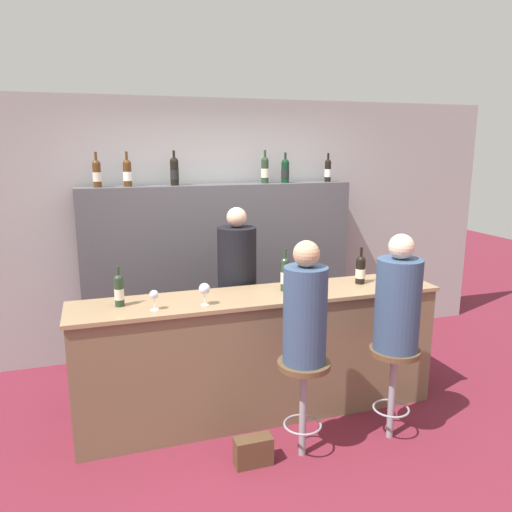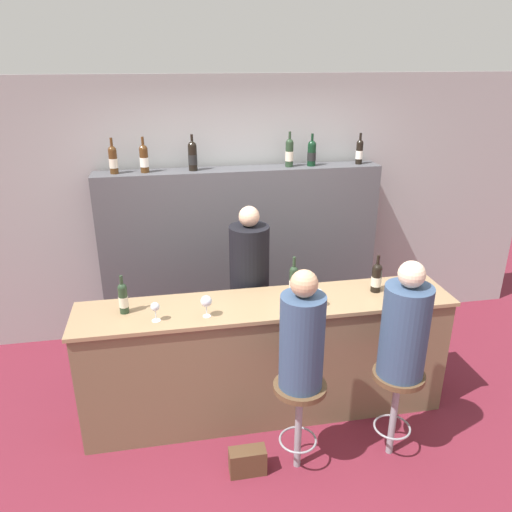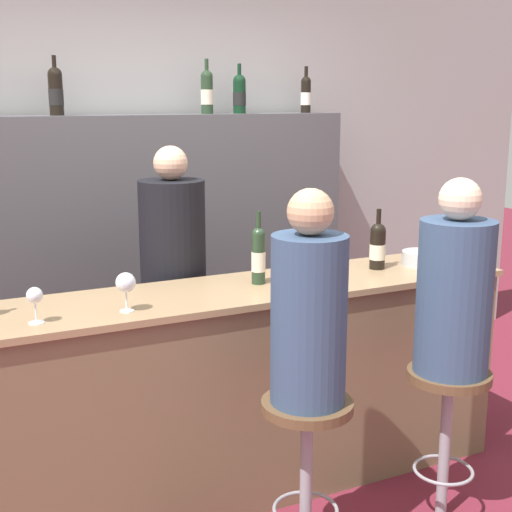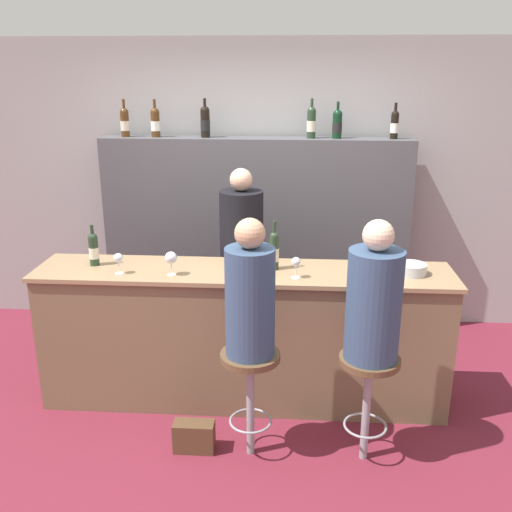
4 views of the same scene
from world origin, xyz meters
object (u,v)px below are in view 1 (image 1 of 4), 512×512
(guest_seated_left, at_px, (305,310))
(handbag, at_px, (253,451))
(wine_bottle_backbar_4, at_px, (285,171))
(wine_glass_1, at_px, (205,289))
(wine_bottle_counter_1, at_px, (285,274))
(wine_bottle_counter_2, at_px, (361,269))
(wine_bottle_counter_0, at_px, (119,290))
(wine_bottle_backbar_0, at_px, (97,173))
(guest_seated_right, at_px, (398,300))
(bartender, at_px, (237,307))
(wine_bottle_backbar_3, at_px, (265,170))
(wine_glass_2, at_px, (311,282))
(bar_stool_left, at_px, (303,383))
(wine_bottle_backbar_5, at_px, (328,170))
(wine_bottle_backbar_1, at_px, (127,173))
(metal_bowl, at_px, (389,278))
(wine_glass_0, at_px, (154,296))
(wine_bottle_backbar_2, at_px, (174,171))
(bar_stool_right, at_px, (394,369))

(guest_seated_left, xyz_separation_m, handbag, (-0.36, 0.00, -0.97))
(wine_bottle_backbar_4, relative_size, wine_glass_1, 1.86)
(wine_bottle_backbar_4, xyz_separation_m, wine_glass_1, (-1.16, -1.41, -0.76))
(wine_bottle_counter_1, relative_size, wine_bottle_counter_2, 1.11)
(wine_bottle_counter_0, distance_m, wine_bottle_backbar_0, 1.46)
(guest_seated_right, distance_m, bartender, 1.44)
(guest_seated_left, bearing_deg, wine_bottle_backbar_3, 78.92)
(wine_bottle_backbar_0, height_order, wine_glass_2, wine_bottle_backbar_0)
(bar_stool_left, distance_m, guest_seated_left, 0.52)
(guest_seated_right, bearing_deg, wine_bottle_backbar_5, 79.31)
(wine_bottle_backbar_4, distance_m, guest_seated_left, 2.16)
(bartender, bearing_deg, guest_seated_left, -82.14)
(wine_bottle_counter_1, bearing_deg, guest_seated_left, -99.69)
(wine_bottle_counter_2, bearing_deg, bartender, 154.88)
(wine_bottle_backbar_3, height_order, wine_bottle_backbar_5, wine_bottle_backbar_3)
(wine_bottle_backbar_1, bearing_deg, wine_bottle_counter_1, -48.97)
(wine_glass_2, distance_m, metal_bowl, 0.79)
(wine_bottle_counter_0, bearing_deg, guest_seated_right, -19.62)
(handbag, bearing_deg, guest_seated_left, -0.00)
(wine_bottle_backbar_1, bearing_deg, guest_seated_left, -63.07)
(wine_bottle_counter_2, bearing_deg, wine_bottle_backbar_1, 144.70)
(guest_seated_left, bearing_deg, wine_bottle_counter_0, 150.05)
(wine_bottle_backbar_5, xyz_separation_m, wine_glass_2, (-0.81, -1.41, -0.77))
(metal_bowl, bearing_deg, guest_seated_right, -117.82)
(wine_bottle_counter_2, relative_size, wine_bottle_backbar_4, 1.01)
(wine_bottle_counter_2, distance_m, wine_glass_0, 1.72)
(handbag, bearing_deg, wine_bottle_counter_2, 30.03)
(bar_stool_left, height_order, handbag, bar_stool_left)
(wine_glass_1, bearing_deg, wine_bottle_counter_1, 13.66)
(wine_bottle_counter_1, bearing_deg, guest_seated_right, -48.05)
(wine_bottle_counter_2, distance_m, wine_bottle_backbar_2, 1.97)
(wine_glass_0, xyz_separation_m, guest_seated_left, (0.93, -0.50, -0.04))
(wine_glass_2, bearing_deg, bartender, 124.45)
(wine_bottle_backbar_0, xyz_separation_m, wine_bottle_backbar_4, (1.83, -0.00, -0.00))
(wine_bottle_backbar_2, bearing_deg, wine_glass_1, -91.34)
(wine_bottle_counter_2, relative_size, wine_bottle_backbar_0, 0.97)
(wine_bottle_backbar_4, relative_size, bar_stool_right, 0.43)
(guest_seated_left, bearing_deg, handbag, 180.00)
(bar_stool_left, distance_m, bartender, 1.14)
(wine_bottle_counter_0, bearing_deg, wine_bottle_backbar_0, 93.94)
(wine_bottle_backbar_1, bearing_deg, bar_stool_right, -48.64)
(wine_bottle_backbar_3, height_order, wine_glass_0, wine_bottle_backbar_3)
(wine_bottle_backbar_1, bearing_deg, guest_seated_right, -48.64)
(wine_bottle_counter_0, distance_m, bar_stool_left, 1.45)
(wine_bottle_counter_0, height_order, wine_bottle_backbar_4, wine_bottle_backbar_4)
(wine_bottle_backbar_2, height_order, wine_bottle_backbar_5, wine_bottle_backbar_2)
(wine_bottle_counter_2, distance_m, wine_bottle_backbar_4, 1.47)
(wine_bottle_backbar_4, height_order, wine_bottle_backbar_5, wine_bottle_backbar_4)
(wine_bottle_counter_2, height_order, wine_glass_2, wine_bottle_counter_2)
(wine_bottle_counter_1, height_order, handbag, wine_bottle_counter_1)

